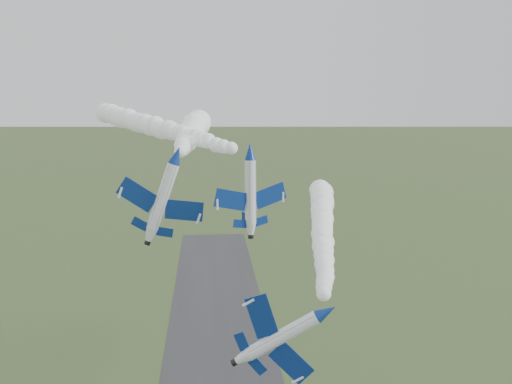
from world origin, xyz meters
TOP-DOWN VIEW (x-y plane):
  - jet_lead at (10.65, -2.28)m, footprint 6.38×13.59m
  - smoke_trail_jet_lead at (17.04, 31.33)m, footprint 15.10×60.93m
  - jet_pair_left at (-6.24, 15.05)m, footprint 11.20×14.19m
  - smoke_trail_jet_pair_left at (-5.07, 46.96)m, footprint 8.80×57.25m
  - jet_pair_right at (3.46, 13.30)m, footprint 10.64×12.12m
  - smoke_trail_jet_pair_right at (-12.51, 49.32)m, footprint 34.29×67.49m

SIDE VIEW (x-z plane):
  - jet_lead at x=10.65m, z-range 26.36..35.94m
  - smoke_trail_jet_lead at x=17.04m, z-range 30.46..35.13m
  - jet_pair_left at x=-6.24m, z-range 44.47..49.17m
  - jet_pair_right at x=3.46m, z-range 45.82..48.98m
  - smoke_trail_jet_pair_left at x=-5.07m, z-range 44.82..50.57m
  - smoke_trail_jet_pair_right at x=-12.51m, z-range 46.54..51.24m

